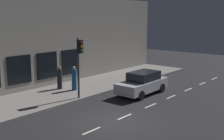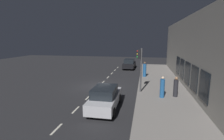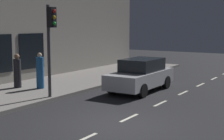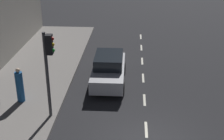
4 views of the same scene
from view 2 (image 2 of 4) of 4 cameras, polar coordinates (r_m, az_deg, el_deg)
The scene contains 10 objects.
ground_plane at distance 17.83m, azimuth -4.28°, elevation -5.36°, with size 60.00×60.00×0.00m, color #232326.
sidewalk at distance 17.29m, azimuth 16.24°, elevation -5.99°, with size 4.50×32.00×0.15m.
building_facade at distance 17.13m, azimuth 25.36°, elevation 4.90°, with size 0.65×32.00×6.99m.
lane_centre_line at distance 16.90m, azimuth -5.18°, elevation -6.24°, with size 0.12×27.20×0.01m.
traffic_light at distance 15.06m, azimuth 9.35°, elevation 2.64°, with size 0.48×0.32×3.89m.
parked_car_0 at distance 11.99m, azimuth -2.37°, elevation -9.26°, with size 1.83×4.30×1.58m.
parked_car_1 at distance 28.32m, azimuth 5.83°, elevation 2.08°, with size 1.92×4.60×1.58m.
pedestrian_0 at distance 14.87m, azimuth 20.58°, elevation -5.49°, with size 0.42×0.42×1.66m.
pedestrian_1 at distance 14.30m, azimuth 16.50°, elevation -5.76°, with size 0.51×0.51×1.73m.
pedestrian_2 at distance 21.73m, azimuth 10.87°, elevation 0.04°, with size 0.59×0.59×1.86m.
Camera 2 is at (4.58, -16.55, 4.79)m, focal length 27.28 mm.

